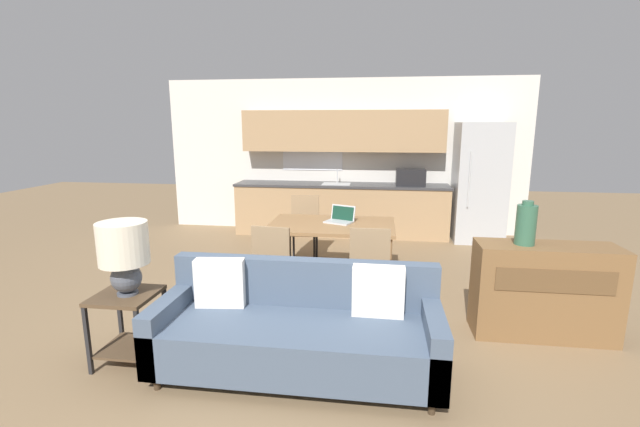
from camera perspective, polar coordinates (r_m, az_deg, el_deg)
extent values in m
plane|color=#7F6647|center=(3.67, -3.75, -19.66)|extent=(20.00, 20.00, 0.00)
cube|color=silver|center=(7.74, 3.09, 7.62)|extent=(6.40, 0.06, 2.70)
cube|color=white|center=(7.75, -1.02, 9.52)|extent=(1.08, 0.01, 1.01)
cube|color=tan|center=(7.52, 2.79, 0.43)|extent=(3.66, 0.62, 0.86)
cube|color=#38383A|center=(7.45, 2.83, 3.82)|extent=(3.69, 0.65, 0.04)
cube|color=#B2B5B7|center=(7.40, 2.18, 3.95)|extent=(0.48, 0.36, 0.01)
cylinder|color=#B7BABC|center=(7.56, 2.32, 5.01)|extent=(0.02, 0.02, 0.24)
cube|color=tan|center=(7.52, 3.00, 10.93)|extent=(3.48, 0.34, 0.70)
cube|color=black|center=(7.37, 11.97, 4.75)|extent=(0.48, 0.36, 0.28)
cube|color=#B7BABC|center=(7.51, 20.46, 3.88)|extent=(0.79, 0.73, 1.95)
cylinder|color=silver|center=(7.08, 19.30, 4.31)|extent=(0.02, 0.02, 0.88)
cube|color=olive|center=(5.18, 1.57, -1.58)|extent=(1.51, 0.98, 0.04)
cylinder|color=olive|center=(5.00, -7.00, -6.54)|extent=(0.05, 0.05, 0.69)
cylinder|color=olive|center=(4.84, 9.21, -7.22)|extent=(0.05, 0.05, 0.69)
cylinder|color=olive|center=(5.80, -4.82, -3.90)|extent=(0.05, 0.05, 0.69)
cylinder|color=olive|center=(5.67, 9.05, -4.39)|extent=(0.05, 0.05, 0.69)
cylinder|color=#3D2D1E|center=(3.58, -20.90, -20.33)|extent=(0.05, 0.05, 0.10)
cylinder|color=#3D2D1E|center=(3.24, 14.68, -23.65)|extent=(0.05, 0.05, 0.10)
cylinder|color=#3D2D1E|center=(4.08, -16.46, -15.89)|extent=(0.05, 0.05, 0.10)
cylinder|color=#3D2D1E|center=(3.78, 13.53, -18.06)|extent=(0.05, 0.05, 0.10)
cube|color=#47566B|center=(3.42, -3.14, -16.82)|extent=(2.17, 0.80, 0.35)
cube|color=#47566B|center=(3.63, -2.15, -11.65)|extent=(2.17, 0.14, 0.74)
cube|color=#47566B|center=(3.70, -19.24, -13.95)|extent=(0.14, 0.80, 0.49)
cube|color=#47566B|center=(3.36, 14.84, -16.41)|extent=(0.14, 0.80, 0.49)
cube|color=silver|center=(3.62, -13.19, -9.00)|extent=(0.41, 0.16, 0.40)
cube|color=silver|center=(3.39, 7.77, -10.22)|extent=(0.40, 0.12, 0.40)
cube|color=brown|center=(3.80, -24.50, -9.92)|extent=(0.46, 0.46, 0.03)
cube|color=brown|center=(3.97, -23.93, -15.92)|extent=(0.42, 0.42, 0.02)
cube|color=#232326|center=(3.87, -28.55, -14.67)|extent=(0.03, 0.03, 0.56)
cube|color=#232326|center=(3.65, -22.99, -15.78)|extent=(0.03, 0.03, 0.56)
cube|color=#232326|center=(4.18, -25.09, -12.36)|extent=(0.03, 0.03, 0.56)
cube|color=#232326|center=(3.97, -19.83, -13.18)|extent=(0.03, 0.03, 0.56)
cylinder|color=#4C515B|center=(3.77, -24.24, -9.63)|extent=(0.16, 0.16, 0.02)
sphere|color=#4C515B|center=(3.73, -24.41, -7.80)|extent=(0.23, 0.23, 0.23)
cylinder|color=beige|center=(3.65, -24.79, -3.60)|extent=(0.38, 0.38, 0.33)
cube|color=brown|center=(4.44, 27.68, -9.12)|extent=(1.22, 0.42, 0.86)
cube|color=brown|center=(4.19, 28.88, -7.93)|extent=(0.98, 0.01, 0.21)
cylinder|color=#336047|center=(4.21, 25.75, -1.38)|extent=(0.17, 0.17, 0.36)
cylinder|color=#336047|center=(4.17, 26.00, 1.26)|extent=(0.10, 0.10, 0.04)
cube|color=#997A56|center=(4.58, -5.65, -7.17)|extent=(0.46, 0.46, 0.04)
cube|color=#997A56|center=(4.33, -6.59, -4.79)|extent=(0.40, 0.07, 0.47)
cylinder|color=black|center=(4.76, -2.95, -9.26)|extent=(0.03, 0.03, 0.41)
cylinder|color=black|center=(4.86, -6.83, -8.85)|extent=(0.03, 0.03, 0.41)
cylinder|color=black|center=(4.46, -4.24, -10.77)|extent=(0.03, 0.03, 0.41)
cylinder|color=black|center=(4.57, -8.36, -10.29)|extent=(0.03, 0.03, 0.41)
cube|color=#997A56|center=(6.04, -2.20, -2.43)|extent=(0.44, 0.44, 0.04)
cube|color=#997A56|center=(6.18, -1.99, 0.30)|extent=(0.40, 0.05, 0.47)
cylinder|color=black|center=(5.96, -4.02, -4.87)|extent=(0.03, 0.03, 0.41)
cylinder|color=black|center=(5.92, -0.76, -4.97)|extent=(0.03, 0.03, 0.41)
cylinder|color=black|center=(6.29, -3.53, -3.99)|extent=(0.03, 0.03, 0.41)
cylinder|color=black|center=(6.25, -0.44, -4.07)|extent=(0.03, 0.03, 0.41)
cube|color=#997A56|center=(4.53, 6.63, -7.42)|extent=(0.42, 0.42, 0.04)
cube|color=#997A56|center=(4.27, 6.66, -5.05)|extent=(0.40, 0.03, 0.47)
cylinder|color=black|center=(4.77, 8.67, -9.34)|extent=(0.03, 0.03, 0.41)
cylinder|color=black|center=(4.77, 4.53, -9.22)|extent=(0.03, 0.03, 0.41)
cylinder|color=black|center=(4.45, 8.75, -10.91)|extent=(0.03, 0.03, 0.41)
cylinder|color=black|center=(4.45, 4.29, -10.78)|extent=(0.03, 0.03, 0.41)
cube|color=#B7BABC|center=(5.23, 2.51, -1.14)|extent=(0.38, 0.32, 0.02)
cube|color=#B7BABC|center=(5.31, 3.11, 0.06)|extent=(0.32, 0.17, 0.20)
cube|color=#143828|center=(5.31, 3.07, 0.05)|extent=(0.28, 0.14, 0.17)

